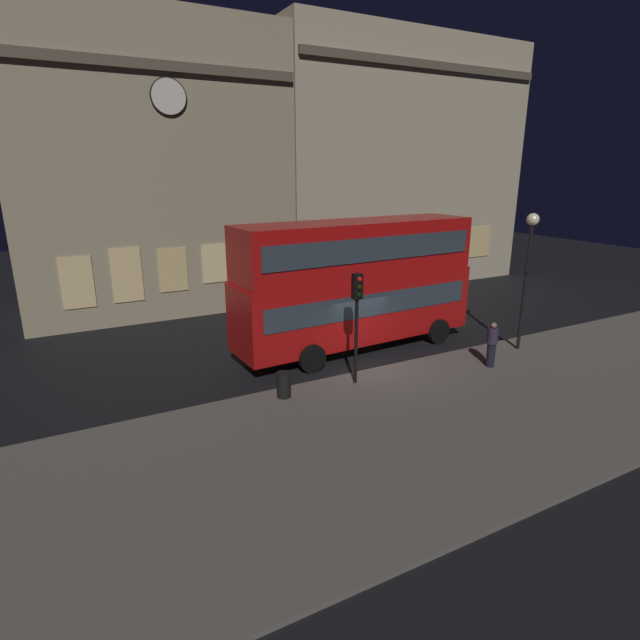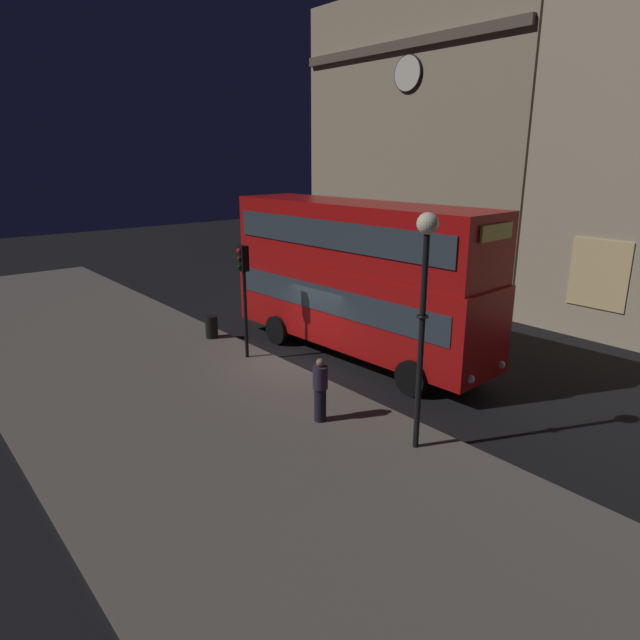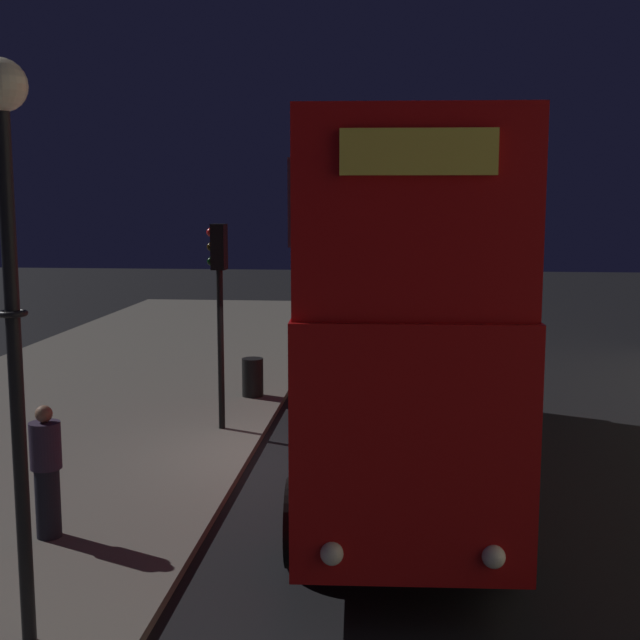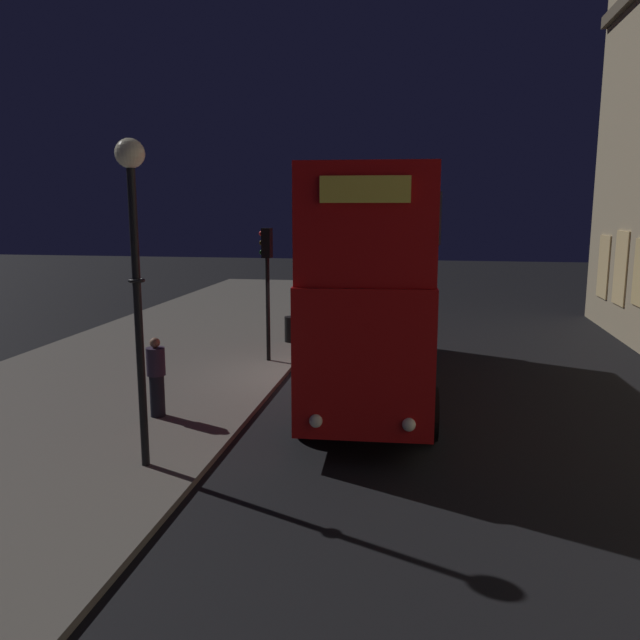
# 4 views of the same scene
# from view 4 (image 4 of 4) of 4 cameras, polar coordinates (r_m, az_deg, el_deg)

# --- Properties ---
(ground_plane) EXTENTS (80.00, 80.00, 0.00)m
(ground_plane) POSITION_cam_4_polar(r_m,az_deg,el_deg) (17.20, -1.81, -5.33)
(ground_plane) COLOR black
(sidewalk_slab) EXTENTS (44.00, 8.60, 0.12)m
(sidewalk_slab) POSITION_cam_4_polar(r_m,az_deg,el_deg) (18.67, -16.17, -4.30)
(sidewalk_slab) COLOR #5B564F
(sidewalk_slab) RESTS_ON ground
(double_decker_bus) EXTENTS (10.61, 3.21, 5.37)m
(double_decker_bus) POSITION_cam_4_polar(r_m,az_deg,el_deg) (15.78, 4.91, 4.39)
(double_decker_bus) COLOR #B20F0F
(double_decker_bus) RESTS_ON ground
(traffic_light_near_kerb) EXTENTS (0.33, 0.37, 3.89)m
(traffic_light_near_kerb) POSITION_cam_4_polar(r_m,az_deg,el_deg) (18.33, -4.85, 4.90)
(traffic_light_near_kerb) COLOR black
(traffic_light_near_kerb) RESTS_ON sidewalk_slab
(street_lamp) EXTENTS (0.48, 0.48, 5.58)m
(street_lamp) POSITION_cam_4_polar(r_m,az_deg,el_deg) (10.92, -16.50, 7.34)
(street_lamp) COLOR black
(street_lamp) RESTS_ON sidewalk_slab
(pedestrian) EXTENTS (0.40, 0.40, 1.74)m
(pedestrian) POSITION_cam_4_polar(r_m,az_deg,el_deg) (14.04, -14.61, -4.98)
(pedestrian) COLOR black
(pedestrian) RESTS_ON sidewalk_slab
(litter_bin) EXTENTS (0.47, 0.47, 0.85)m
(litter_bin) POSITION_cam_4_polar(r_m,az_deg,el_deg) (21.23, -2.59, -0.84)
(litter_bin) COLOR black
(litter_bin) RESTS_ON sidewalk_slab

